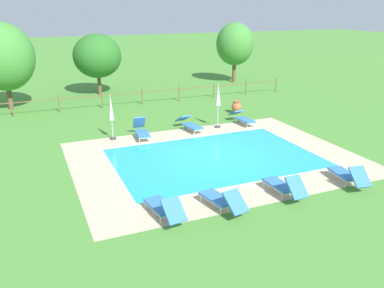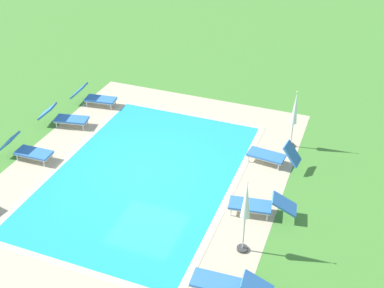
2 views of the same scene
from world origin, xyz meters
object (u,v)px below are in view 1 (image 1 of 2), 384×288
sun_lounger_south_far (243,118)px  tree_west_mid (235,44)px  tree_far_west (97,56)px  sun_lounger_north_mid (284,186)px  sun_lounger_north_far (222,199)px  sun_lounger_north_end (348,175)px  terracotta_urn_near_fence (237,107)px  sun_lounger_south_near_corner (190,124)px  tree_centre (4,57)px  sun_lounger_north_near_steps (141,130)px  sun_lounger_south_mid (164,207)px  patio_umbrella_closed_row_west (218,99)px  patio_umbrella_closed_row_centre (111,112)px

sun_lounger_south_far → tree_west_mid: (6.00, 11.98, 2.93)m
sun_lounger_south_far → tree_far_west: (-5.95, 11.30, 2.53)m
sun_lounger_north_mid → tree_far_west: (-2.71, 19.82, 2.50)m
sun_lounger_north_far → sun_lounger_north_end: size_ratio=1.01×
sun_lounger_north_mid → terracotta_urn_near_fence: bearing=69.2°
sun_lounger_north_far → sun_lounger_south_near_corner: sun_lounger_north_far is taller
sun_lounger_north_end → terracotta_urn_near_fence: bearing=83.3°
terracotta_urn_near_fence → tree_centre: bearing=152.9°
sun_lounger_north_near_steps → sun_lounger_south_mid: bearing=-101.4°
sun_lounger_south_mid → patio_umbrella_closed_row_west: bearing=53.9°
sun_lounger_south_mid → sun_lounger_south_far: sun_lounger_south_mid is taller
sun_lounger_north_mid → patio_umbrella_closed_row_west: 8.69m
sun_lounger_north_near_steps → sun_lounger_north_mid: size_ratio=0.98×
patio_umbrella_closed_row_west → sun_lounger_south_near_corner: bearing=177.5°
sun_lounger_north_mid → sun_lounger_south_near_corner: 8.52m
sun_lounger_north_near_steps → sun_lounger_south_mid: sun_lounger_north_near_steps is taller
sun_lounger_north_far → patio_umbrella_closed_row_centre: size_ratio=0.89×
terracotta_urn_near_fence → tree_far_west: (-6.79, 9.08, 2.46)m
sun_lounger_north_mid → patio_umbrella_closed_row_centre: 9.69m
sun_lounger_north_mid → patio_umbrella_closed_row_west: (1.63, 8.45, 1.23)m
sun_lounger_north_far → tree_west_mid: size_ratio=0.40×
sun_lounger_north_mid → terracotta_urn_near_fence: sun_lounger_north_mid is taller
sun_lounger_north_mid → sun_lounger_north_end: sun_lounger_north_mid is taller
terracotta_urn_near_fence → sun_lounger_south_near_corner: bearing=-151.7°
sun_lounger_north_end → sun_lounger_south_near_corner: size_ratio=0.96×
sun_lounger_north_end → sun_lounger_north_mid: bearing=177.6°
sun_lounger_north_near_steps → sun_lounger_south_far: 6.02m
patio_umbrella_closed_row_west → terracotta_urn_near_fence: size_ratio=3.01×
patio_umbrella_closed_row_centre → tree_centre: 10.10m
sun_lounger_north_end → tree_west_mid: (6.43, 20.62, 2.90)m
sun_lounger_south_mid → sun_lounger_south_near_corner: bearing=62.2°
sun_lounger_north_mid → sun_lounger_south_far: (3.24, 8.52, -0.03)m
sun_lounger_south_mid → patio_umbrella_closed_row_centre: patio_umbrella_closed_row_centre is taller
patio_umbrella_closed_row_centre → sun_lounger_south_far: bearing=-1.2°
sun_lounger_south_near_corner → sun_lounger_south_far: size_ratio=1.01×
sun_lounger_north_near_steps → tree_far_west: 11.76m
sun_lounger_north_near_steps → tree_west_mid: 17.34m
sun_lounger_south_near_corner → tree_far_west: size_ratio=0.47×
sun_lounger_north_near_steps → sun_lounger_south_near_corner: size_ratio=0.90×
patio_umbrella_closed_row_centre → tree_centre: tree_centre is taller
tree_far_west → tree_centre: (-6.22, -2.45, 0.49)m
sun_lounger_south_far → terracotta_urn_near_fence: 2.37m
sun_lounger_south_mid → terracotta_urn_near_fence: bearing=51.2°
sun_lounger_north_mid → tree_far_west: tree_far_west is taller
tree_far_west → sun_lounger_south_mid: bearing=-95.0°
patio_umbrella_closed_row_centre → sun_lounger_south_near_corner: bearing=-2.1°
sun_lounger_north_far → patio_umbrella_closed_row_west: bearing=64.2°
sun_lounger_north_mid → tree_far_west: size_ratio=0.43×
sun_lounger_north_far → patio_umbrella_closed_row_centre: bearing=100.9°
patio_umbrella_closed_row_centre → sun_lounger_north_far: bearing=-79.1°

